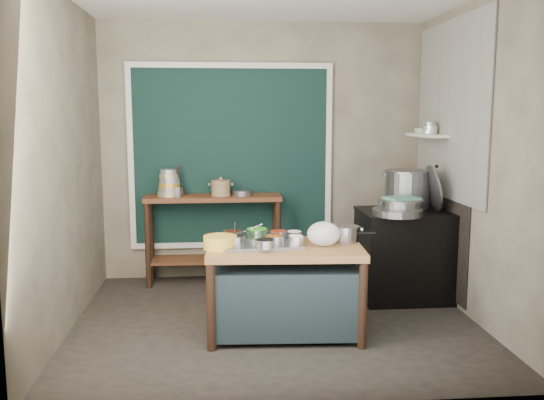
{
  "coord_description": "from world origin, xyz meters",
  "views": [
    {
      "loc": [
        -0.46,
        -4.85,
        1.81
      ],
      "look_at": [
        -0.01,
        0.25,
        1.05
      ],
      "focal_mm": 38.0,
      "sensor_mm": 36.0,
      "label": 1
    }
  ],
  "objects": [
    {
      "name": "right_wall",
      "position": [
        1.76,
        0.0,
        1.4
      ],
      "size": [
        0.02,
        3.0,
        2.8
      ],
      "primitive_type": "cube",
      "color": "gray",
      "rests_on": "floor"
    },
    {
      "name": "wide_bowl",
      "position": [
        -0.24,
        1.26,
        0.98
      ],
      "size": [
        0.28,
        0.28,
        0.06
      ],
      "primitive_type": "cylinder",
      "rotation": [
        0.0,
        0.0,
        -0.32
      ],
      "color": "gray",
      "rests_on": "back_counter"
    },
    {
      "name": "stock_pot",
      "position": [
        1.41,
        0.75,
        1.07
      ],
      "size": [
        0.64,
        0.64,
        0.38
      ],
      "primitive_type": null,
      "rotation": [
        0.0,
        0.0,
        -0.42
      ],
      "color": "gray",
      "rests_on": "stove_top"
    },
    {
      "name": "floor",
      "position": [
        0.0,
        0.0,
        -0.01
      ],
      "size": [
        3.5,
        3.0,
        0.02
      ],
      "primitive_type": "cube",
      "color": "#2C2722",
      "rests_on": "ground"
    },
    {
      "name": "pot_lid",
      "position": [
        1.59,
        0.51,
        1.1
      ],
      "size": [
        0.14,
        0.46,
        0.45
      ],
      "primitive_type": "cylinder",
      "rotation": [
        0.0,
        1.36,
        -0.06
      ],
      "color": "gray",
      "rests_on": "stove_top"
    },
    {
      "name": "shelf_bowl_stack",
      "position": [
        1.63,
        0.8,
        1.67
      ],
      "size": [
        0.15,
        0.15,
        0.12
      ],
      "color": "silver",
      "rests_on": "wall_shelf"
    },
    {
      "name": "prep_table",
      "position": [
        0.05,
        -0.3,
        0.38
      ],
      "size": [
        1.29,
        0.79,
        0.75
      ],
      "primitive_type": "cube",
      "rotation": [
        0.0,
        0.0,
        -0.06
      ],
      "color": "olive",
      "rests_on": "floor"
    },
    {
      "name": "condiment_tray",
      "position": [
        -0.13,
        -0.27,
        0.76
      ],
      "size": [
        0.65,
        0.49,
        0.03
      ],
      "primitive_type": "cube",
      "rotation": [
        0.0,
        0.0,
        0.07
      ],
      "color": "gray",
      "rests_on": "prep_table"
    },
    {
      "name": "curtain_frame",
      "position": [
        -0.35,
        1.46,
        1.35
      ],
      "size": [
        2.22,
        0.03,
        2.02
      ],
      "primitive_type": null,
      "color": "beige",
      "rests_on": "back_wall"
    },
    {
      "name": "green_cloth",
      "position": [
        1.24,
        0.4,
        1.03
      ],
      "size": [
        0.35,
        0.3,
        0.02
      ],
      "primitive_type": "cube",
      "rotation": [
        0.0,
        0.0,
        0.31
      ],
      "color": "#4D8773",
      "rests_on": "steamer"
    },
    {
      "name": "back_wall",
      "position": [
        0.0,
        1.51,
        1.4
      ],
      "size": [
        3.5,
        0.02,
        2.8
      ],
      "primitive_type": "cube",
      "color": "gray",
      "rests_on": "floor"
    },
    {
      "name": "bowl_stack",
      "position": [
        -1.01,
        1.28,
        1.07
      ],
      "size": [
        0.25,
        0.25,
        0.29
      ],
      "color": "tan",
      "rests_on": "back_counter"
    },
    {
      "name": "plastic_bag_a",
      "position": [
        0.36,
        -0.33,
        0.85
      ],
      "size": [
        0.34,
        0.32,
        0.2
      ],
      "primitive_type": "ellipsoid",
      "rotation": [
        0.0,
        0.0,
        -0.43
      ],
      "color": "white",
      "rests_on": "prep_table"
    },
    {
      "name": "tile_panel",
      "position": [
        1.74,
        0.55,
        1.85
      ],
      "size": [
        0.02,
        1.7,
        1.7
      ],
      "primitive_type": "cube",
      "color": "#B2B2AA",
      "rests_on": "right_wall"
    },
    {
      "name": "wall_shelf",
      "position": [
        1.63,
        0.85,
        1.6
      ],
      "size": [
        0.22,
        0.7,
        0.03
      ],
      "primitive_type": "cube",
      "color": "beige",
      "rests_on": "right_wall"
    },
    {
      "name": "utensil_cup",
      "position": [
        -0.93,
        1.26,
        1.0
      ],
      "size": [
        0.2,
        0.2,
        0.1
      ],
      "primitive_type": "cylinder",
      "rotation": [
        0.0,
        0.0,
        0.19
      ],
      "color": "gray",
      "rests_on": "back_counter"
    },
    {
      "name": "back_counter",
      "position": [
        -0.55,
        1.28,
        0.47
      ],
      "size": [
        1.45,
        0.4,
        0.95
      ],
      "primitive_type": "cube",
      "color": "brown",
      "rests_on": "floor"
    },
    {
      "name": "plastic_bag_b",
      "position": [
        0.43,
        -0.18,
        0.83
      ],
      "size": [
        0.25,
        0.23,
        0.15
      ],
      "primitive_type": "ellipsoid",
      "rotation": [
        0.0,
        0.0,
        0.35
      ],
      "color": "white",
      "rests_on": "prep_table"
    },
    {
      "name": "shallow_pan",
      "position": [
        1.17,
        0.3,
        0.91
      ],
      "size": [
        0.61,
        0.61,
        0.06
      ],
      "primitive_type": "cylinder",
      "rotation": [
        0.0,
        0.0,
        -0.39
      ],
      "color": "gray",
      "rests_on": "stove_top"
    },
    {
      "name": "yellow_basin",
      "position": [
        -0.48,
        -0.35,
        0.8
      ],
      "size": [
        0.34,
        0.34,
        0.1
      ],
      "primitive_type": "cylinder",
      "rotation": [
        0.0,
        0.0,
        -0.35
      ],
      "color": "gold",
      "rests_on": "prep_table"
    },
    {
      "name": "saucepan",
      "position": [
        0.57,
        -0.18,
        0.82
      ],
      "size": [
        0.3,
        0.3,
        0.13
      ],
      "primitive_type": null,
      "rotation": [
        0.0,
        0.0,
        -0.27
      ],
      "color": "gray",
      "rests_on": "prep_table"
    },
    {
      "name": "shelf_bowl_green",
      "position": [
        1.63,
        1.03,
        1.64
      ],
      "size": [
        0.18,
        0.18,
        0.05
      ],
      "primitive_type": "cylinder",
      "rotation": [
        0.0,
        0.0,
        -0.26
      ],
      "color": "gray",
      "rests_on": "wall_shelf"
    },
    {
      "name": "stove_block",
      "position": [
        1.35,
        0.55,
        0.42
      ],
      "size": [
        0.9,
        0.68,
        0.85
      ],
      "primitive_type": "cube",
      "color": "black",
      "rests_on": "floor"
    },
    {
      "name": "soot_patch",
      "position": [
        1.74,
        0.65,
        0.7
      ],
      "size": [
        0.01,
        1.3,
        1.3
      ],
      "primitive_type": "cube",
      "color": "black",
      "rests_on": "right_wall"
    },
    {
      "name": "condiment_bowls",
      "position": [
        -0.14,
        -0.23,
        0.81
      ],
      "size": [
        0.67,
        0.54,
        0.08
      ],
      "color": "gray",
      "rests_on": "condiment_tray"
    },
    {
      "name": "left_wall",
      "position": [
        -1.76,
        0.0,
        1.4
      ],
      "size": [
        0.02,
        3.0,
        2.8
      ],
      "primitive_type": "cube",
      "color": "gray",
      "rests_on": "floor"
    },
    {
      "name": "stove_top",
      "position": [
        1.35,
        0.55,
        0.86
      ],
      "size": [
        0.92,
        0.69,
        0.03
      ],
      "primitive_type": "cube",
      "color": "black",
      "rests_on": "stove_block"
    },
    {
      "name": "curtain_panel",
      "position": [
        -0.35,
        1.47,
        1.35
      ],
      "size": [
        2.1,
        0.02,
        1.9
      ],
      "primitive_type": "cube",
      "color": "black",
      "rests_on": "back_wall"
    },
    {
      "name": "ceramic_crock",
      "position": [
        -0.47,
        1.25,
        1.02
      ],
      "size": [
        0.23,
        0.23,
        0.15
      ],
      "primitive_type": null,
      "rotation": [
        0.0,
        0.0,
        -0.06
      ],
      "color": "olive",
      "rests_on": "back_counter"
    },
    {
      "name": "steamer",
      "position": [
        1.24,
        0.4,
        0.95
      ],
      "size": [
        0.47,
        0.47,
        0.13
      ],
      "primitive_type": null,
      "rotation": [
        0.0,
        0.0,
        0.14
      ],
      "color": "gray",
      "rests_on": "stove_top"
    }
  ]
}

